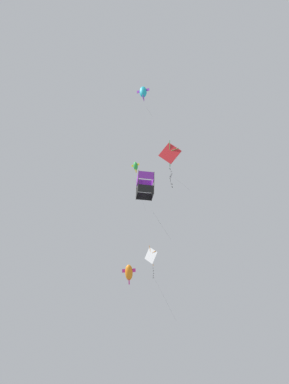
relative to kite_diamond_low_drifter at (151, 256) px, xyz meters
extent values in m
cube|color=white|center=(-0.02, 0.00, 0.05)|extent=(0.52, 1.96, 1.96)
cylinder|color=orange|center=(0.01, 0.00, 0.06)|extent=(0.82, 0.05, 2.20)
cylinder|color=orange|center=(-0.05, 0.00, 0.23)|extent=(0.59, 1.55, 0.05)
cylinder|color=#47474C|center=(0.38, 0.01, -1.19)|extent=(0.03, 0.04, 0.29)
cube|color=black|center=(0.40, 0.02, -1.33)|extent=(0.16, 0.09, 0.06)
cylinder|color=#47474C|center=(0.41, 0.01, -1.47)|extent=(0.03, 0.03, 0.29)
cube|color=black|center=(0.41, 0.00, -1.62)|extent=(0.07, 0.17, 0.06)
cylinder|color=#47474C|center=(0.45, 0.00, -1.76)|extent=(0.03, 0.08, 0.29)
cube|color=black|center=(0.48, 0.01, -1.90)|extent=(0.09, 0.16, 0.06)
cylinder|color=#47474C|center=(0.46, 0.02, -2.05)|extent=(0.03, 0.06, 0.29)
cube|color=black|center=(0.44, 0.04, -2.19)|extent=(0.10, 0.16, 0.06)
cylinder|color=#47474C|center=(0.39, 0.01, -2.34)|extent=(0.06, 0.11, 0.29)
cube|color=black|center=(0.34, -0.01, -2.48)|extent=(0.10, 0.16, 0.06)
cylinder|color=#47474C|center=(1.87, -0.35, -4.08)|extent=(0.72, 3.03, 6.09)
cube|color=red|center=(-6.97, -6.59, 6.38)|extent=(0.82, 2.41, 2.34)
cylinder|color=green|center=(-6.94, -6.57, 6.40)|extent=(1.19, 0.80, 2.55)
cylinder|color=green|center=(-7.02, -6.63, 6.59)|extent=(0.23, 1.99, 0.06)
cylinder|color=#47474C|center=(-6.40, -6.21, 4.97)|extent=(0.05, 0.02, 0.30)
cube|color=black|center=(-6.40, -6.20, 4.83)|extent=(0.17, 0.08, 0.06)
cylinder|color=#47474C|center=(-6.34, -6.23, 4.68)|extent=(0.09, 0.12, 0.30)
cube|color=black|center=(-6.29, -6.27, 4.53)|extent=(0.14, 0.13, 0.06)
cylinder|color=#47474C|center=(-6.25, -6.26, 4.38)|extent=(0.03, 0.09, 0.30)
cube|color=black|center=(-6.21, -6.25, 4.23)|extent=(0.05, 0.17, 0.06)
cylinder|color=#47474C|center=(-6.25, -6.22, 4.08)|extent=(0.06, 0.09, 0.30)
cube|color=black|center=(-6.29, -6.20, 3.93)|extent=(0.09, 0.16, 0.06)
cylinder|color=#47474C|center=(-6.38, -6.22, 3.78)|extent=(0.04, 0.19, 0.30)
cube|color=black|center=(-6.47, -6.23, 3.63)|extent=(0.16, 0.08, 0.06)
cylinder|color=#47474C|center=(-6.51, -6.22, 3.48)|extent=(0.04, 0.09, 0.30)
cube|color=black|center=(-6.55, -6.20, 3.33)|extent=(0.17, 0.03, 0.06)
cylinder|color=#47474C|center=(-6.53, -6.21, 3.18)|extent=(0.03, 0.04, 0.30)
cube|color=black|center=(-6.52, -6.22, 3.03)|extent=(0.14, 0.13, 0.06)
cylinder|color=#47474C|center=(-6.45, -6.24, 2.88)|extent=(0.06, 0.16, 0.30)
cube|color=black|center=(-6.37, -6.27, 2.74)|extent=(0.15, 0.11, 0.06)
cylinder|color=#47474C|center=(-6.32, -6.26, 2.59)|extent=(0.02, 0.11, 0.30)
cube|color=black|center=(-6.27, -6.25, 2.44)|extent=(0.17, 0.07, 0.06)
cylinder|color=#47474C|center=(-5.36, -6.94, 3.22)|extent=(1.43, 2.11, 3.81)
ellipsoid|color=#1EB2C6|center=(-14.33, -8.04, 6.66)|extent=(0.87, 0.82, 1.35)
cube|color=purple|center=(-14.46, -7.73, 6.81)|extent=(0.21, 0.46, 0.29)
cube|color=purple|center=(-14.26, -8.36, 6.81)|extent=(0.21, 0.46, 0.29)
cube|color=purple|center=(-14.23, -8.00, 5.91)|extent=(0.45, 0.18, 0.45)
sphere|color=black|center=(-14.21, -7.82, 7.10)|extent=(0.14, 0.13, 0.11)
sphere|color=black|center=(-14.11, -8.15, 7.10)|extent=(0.14, 0.13, 0.11)
cylinder|color=#47474C|center=(-13.72, -8.26, 4.32)|extent=(0.55, 1.01, 2.96)
ellipsoid|color=green|center=(0.66, 2.81, 16.16)|extent=(1.08, 0.85, 1.45)
cube|color=yellow|center=(0.53, 3.13, 16.32)|extent=(0.23, 0.49, 0.29)
cube|color=yellow|center=(0.68, 2.46, 16.32)|extent=(0.23, 0.49, 0.29)
cube|color=yellow|center=(0.91, 2.86, 15.41)|extent=(0.53, 0.16, 0.53)
sphere|color=black|center=(0.72, 3.01, 16.65)|extent=(0.15, 0.13, 0.13)
sphere|color=black|center=(0.80, 2.65, 16.65)|extent=(0.15, 0.13, 0.13)
cylinder|color=#47474C|center=(1.92, 2.85, 11.86)|extent=(0.07, 1.96, 6.89)
ellipsoid|color=orange|center=(3.51, 5.38, 1.15)|extent=(1.80, 1.53, 2.10)
cube|color=#DB2D93|center=(3.20, 5.79, 1.36)|extent=(0.51, 0.72, 0.42)
cube|color=#DB2D93|center=(3.64, 4.89, 1.36)|extent=(0.51, 0.72, 0.42)
cube|color=#DB2D93|center=(3.93, 5.59, 0.10)|extent=(0.75, 0.41, 0.80)
sphere|color=black|center=(3.47, 5.65, 1.87)|extent=(0.25, 0.22, 0.20)
sphere|color=black|center=(3.70, 5.18, 1.87)|extent=(0.25, 0.22, 0.20)
cube|color=purple|center=(-8.70, -4.59, 1.87)|extent=(1.05, 1.20, 0.74)
cube|color=purple|center=(-9.75, -5.48, 1.59)|extent=(1.05, 1.20, 0.74)
cube|color=purple|center=(-9.67, -4.50, 1.73)|extent=(1.19, 1.01, 1.01)
cube|color=purple|center=(-8.78, -5.57, 1.73)|extent=(1.19, 1.01, 1.01)
cube|color=black|center=(-8.49, -4.42, 0.50)|extent=(1.05, 1.20, 0.74)
cube|color=black|center=(-9.54, -5.30, 0.22)|extent=(1.05, 1.20, 0.74)
cube|color=black|center=(-9.46, -4.32, 0.36)|extent=(1.19, 1.01, 1.01)
cube|color=black|center=(-8.56, -5.39, 0.36)|extent=(1.19, 1.01, 1.01)
cylinder|color=#332D28|center=(-9.04, -3.97, 1.18)|extent=(0.42, 0.36, 2.22)
cylinder|color=#332D28|center=(-8.14, -5.04, 1.18)|extent=(0.42, 0.36, 2.22)
cylinder|color=#332D28|center=(-10.10, -4.85, 0.91)|extent=(0.42, 0.36, 2.22)
cylinder|color=#332D28|center=(-9.20, -5.92, 0.91)|extent=(0.42, 0.36, 2.22)
cylinder|color=#47474C|center=(-7.65, -5.60, -2.54)|extent=(1.60, 2.63, 5.07)
camera|label=1|loc=(-29.09, -17.49, -20.37)|focal=33.13mm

